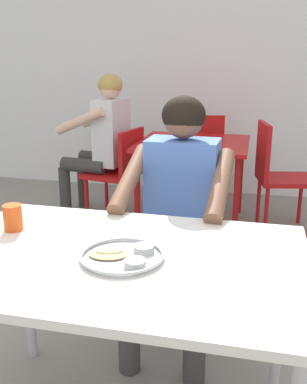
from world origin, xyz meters
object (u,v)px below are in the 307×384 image
at_px(chair_red_left, 120,168).
at_px(chair_red_far, 203,153).
at_px(table_background_red, 193,152).
at_px(patron_background, 102,135).
at_px(drinking_cup, 13,217).
at_px(chair_foreground, 186,229).
at_px(diner_foreground, 178,203).
at_px(chair_red_right, 276,171).
at_px(table_foreground, 120,275).
at_px(thali_tray, 123,256).

bearing_deg(chair_red_left, chair_red_far, 48.41).
distance_m(table_background_red, patron_background, 0.79).
relative_size(drinking_cup, table_background_red, 0.11).
xyz_separation_m(chair_foreground, chair_red_left, (-0.78, 1.33, -0.04)).
relative_size(diner_foreground, chair_red_right, 1.37).
xyz_separation_m(table_foreground, chair_red_right, (0.59, 2.29, -0.18)).
bearing_deg(thali_tray, table_foreground, 127.80).
bearing_deg(chair_red_left, thali_tray, -72.40).
distance_m(chair_red_right, patron_background, 1.48).
height_order(drinking_cup, chair_red_right, chair_red_right).
xyz_separation_m(chair_red_left, chair_red_far, (0.62, 0.69, 0.02)).
height_order(chair_foreground, patron_background, patron_background).
bearing_deg(chair_red_right, chair_foreground, -109.78).
distance_m(table_foreground, chair_red_left, 2.33).
distance_m(chair_red_far, patron_background, 1.04).
bearing_deg(thali_tray, chair_red_far, 91.83).
distance_m(table_foreground, patron_background, 2.45).
height_order(thali_tray, chair_red_right, chair_red_right).
distance_m(diner_foreground, table_background_red, 1.62).
relative_size(chair_red_left, patron_background, 0.65).
bearing_deg(chair_red_far, table_foreground, -88.56).
distance_m(chair_red_right, chair_red_far, 0.91).
height_order(table_background_red, patron_background, patron_background).
height_order(table_foreground, diner_foreground, diner_foreground).
height_order(diner_foreground, patron_background, patron_background).
bearing_deg(patron_background, table_background_red, -1.04).
bearing_deg(chair_foreground, thali_tray, -94.28).
bearing_deg(chair_red_left, chair_red_right, 3.55).
relative_size(thali_tray, patron_background, 0.23).
bearing_deg(patron_background, thali_tray, -69.07).
relative_size(chair_red_far, patron_background, 0.69).
bearing_deg(patron_background, chair_red_far, 38.04).
relative_size(drinking_cup, diner_foreground, 0.08).
relative_size(table_foreground, chair_red_far, 1.44).
relative_size(thali_tray, chair_red_far, 0.33).
relative_size(table_foreground, chair_foreground, 1.40).
bearing_deg(thali_tray, chair_foreground, 85.72).
xyz_separation_m(drinking_cup, chair_foreground, (0.55, 0.76, -0.30)).
bearing_deg(chair_foreground, patron_background, 124.23).
bearing_deg(thali_tray, chair_red_left, 107.60).
height_order(thali_tray, chair_red_left, chair_red_left).
distance_m(chair_foreground, diner_foreground, 0.32).
relative_size(chair_red_right, chair_red_far, 1.03).
bearing_deg(drinking_cup, table_background_red, 79.87).
relative_size(table_foreground, table_background_red, 1.41).
height_order(table_foreground, chair_red_left, chair_red_left).
bearing_deg(table_background_red, patron_background, 178.96).
bearing_deg(chair_red_far, chair_red_right, -42.65).
bearing_deg(drinking_cup, thali_tray, -17.12).
bearing_deg(chair_red_far, drinking_cup, -97.96).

